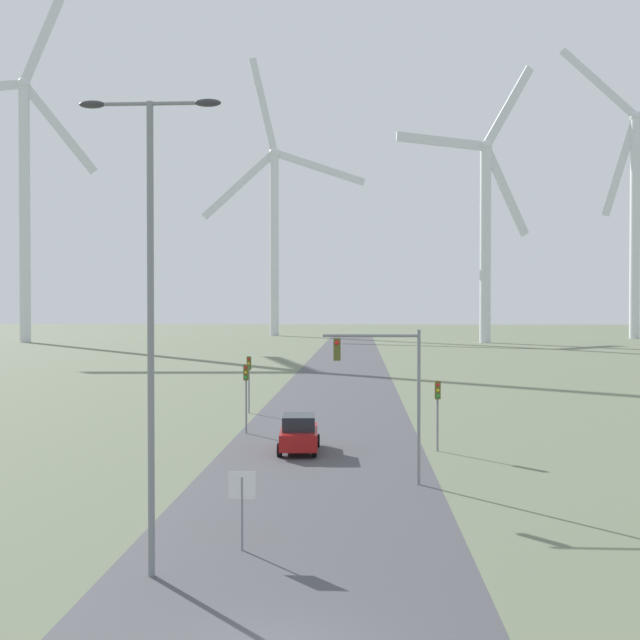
# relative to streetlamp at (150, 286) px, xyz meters

# --- Properties ---
(road_surface) EXTENTS (10.00, 240.00, 0.01)m
(road_surface) POSITION_rel_streetlamp_xyz_m (3.70, 43.08, -7.65)
(road_surface) COLOR #47474C
(road_surface) RESTS_ON ground
(streetlamp) EXTENTS (3.76, 0.32, 12.53)m
(streetlamp) POSITION_rel_streetlamp_xyz_m (0.00, 0.00, 0.00)
(streetlamp) COLOR gray
(streetlamp) RESTS_ON ground
(stop_sign_near) EXTENTS (0.81, 0.07, 2.32)m
(stop_sign_near) POSITION_rel_streetlamp_xyz_m (2.07, 2.19, -6.04)
(stop_sign_near) COLOR gray
(stop_sign_near) RESTS_ON ground
(traffic_light_post_near_left) EXTENTS (0.28, 0.34, 3.90)m
(traffic_light_post_near_left) POSITION_rel_streetlamp_xyz_m (-0.87, 22.31, -4.80)
(traffic_light_post_near_left) COLOR gray
(traffic_light_post_near_left) RESTS_ON ground
(traffic_light_post_near_right) EXTENTS (0.28, 0.34, 3.48)m
(traffic_light_post_near_right) POSITION_rel_streetlamp_xyz_m (9.35, 17.67, -5.10)
(traffic_light_post_near_right) COLOR gray
(traffic_light_post_near_right) RESTS_ON ground
(traffic_light_post_mid_left) EXTENTS (0.28, 0.33, 3.82)m
(traffic_light_post_mid_left) POSITION_rel_streetlamp_xyz_m (-1.90, 30.33, -4.86)
(traffic_light_post_mid_left) COLOR gray
(traffic_light_post_mid_left) RESTS_ON ground
(traffic_light_mast_overhead) EXTENTS (3.91, 0.34, 6.22)m
(traffic_light_mast_overhead) POSITION_rel_streetlamp_xyz_m (6.56, 10.59, -3.29)
(traffic_light_mast_overhead) COLOR gray
(traffic_light_mast_overhead) RESTS_ON ground
(car_approaching) EXTENTS (2.03, 4.20, 1.83)m
(car_approaching) POSITION_rel_streetlamp_xyz_m (2.53, 17.13, -6.74)
(car_approaching) COLOR maroon
(car_approaching) RESTS_ON ground
(wind_turbine_far_left) EXTENTS (34.96, 10.02, 73.07)m
(wind_turbine_far_left) POSITION_rel_streetlamp_xyz_m (-62.44, 129.43, 24.50)
(wind_turbine_far_left) COLOR silver
(wind_turbine_far_left) RESTS_ON ground
(wind_turbine_left) EXTENTS (40.63, 7.82, 69.39)m
(wind_turbine_left) POSITION_rel_streetlamp_xyz_m (-15.78, 167.65, 21.39)
(wind_turbine_left) COLOR silver
(wind_turbine_left) RESTS_ON ground
(wind_turbine_center) EXTENTS (28.70, 12.17, 56.60)m
(wind_turbine_center) POSITION_rel_streetlamp_xyz_m (30.82, 132.46, 17.26)
(wind_turbine_center) COLOR silver
(wind_turbine_center) RESTS_ON ground
(wind_turbine_right) EXTENTS (38.28, 9.91, 67.75)m
(wind_turbine_right) POSITION_rel_streetlamp_xyz_m (68.36, 155.00, 23.72)
(wind_turbine_right) COLOR silver
(wind_turbine_right) RESTS_ON ground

